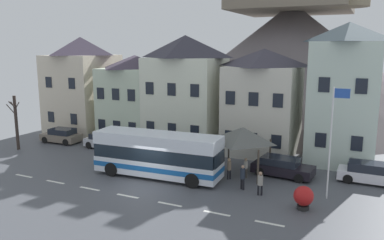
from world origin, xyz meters
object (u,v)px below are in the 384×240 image
object	(u,v)px
parked_car_00	(282,167)
flagpole	(332,135)
pedestrian_01	(243,175)
pedestrian_03	(246,167)
bus_shelter	(243,135)
townhouse_04	(345,93)
transit_bus	(158,155)
townhouse_00	(82,85)
pedestrian_02	(229,167)
hilltop_castle	(291,55)
parked_car_01	(106,141)
townhouse_02	(185,91)
parked_car_03	(370,173)
townhouse_03	(263,102)
townhouse_01	(136,96)
pedestrian_00	(260,181)
public_bench	(276,165)
harbour_buoy	(304,197)
parked_car_02	(62,136)
bare_tree_00	(16,121)

from	to	relation	value
parked_car_00	flagpole	size ratio (longest dim) A/B	0.65
pedestrian_01	pedestrian_03	bearing A→B (deg)	102.63
bus_shelter	pedestrian_03	distance (m)	2.30
townhouse_04	transit_bus	size ratio (longest dim) A/B	1.18
townhouse_00	parked_car_00	xyz separation A→B (m)	(23.28, -5.99, -4.46)
bus_shelter	pedestrian_02	xyz separation A→B (m)	(-0.44, -1.58, -2.03)
hilltop_castle	parked_car_01	xyz separation A→B (m)	(-11.86, -23.73, -7.45)
townhouse_02	pedestrian_03	size ratio (longest dim) A/B	7.07
parked_car_00	parked_car_03	xyz separation A→B (m)	(5.77, 1.07, 0.02)
townhouse_03	townhouse_04	size ratio (longest dim) A/B	0.82
townhouse_01	hilltop_castle	distance (m)	22.35
parked_car_03	pedestrian_00	world-z (taller)	pedestrian_00
hilltop_castle	pedestrian_03	distance (m)	27.23
townhouse_01	public_bench	world-z (taller)	townhouse_01
hilltop_castle	pedestrian_01	bearing A→B (deg)	-84.33
bus_shelter	pedestrian_00	xyz separation A→B (m)	(2.34, -3.58, -2.01)
parked_car_01	pedestrian_02	bearing A→B (deg)	-10.39
pedestrian_00	pedestrian_01	size ratio (longest dim) A/B	0.94
hilltop_castle	flagpole	distance (m)	29.15
hilltop_castle	public_bench	size ratio (longest dim) A/B	22.23
public_bench	townhouse_02	bearing A→B (deg)	155.19
harbour_buoy	townhouse_01	bearing A→B (deg)	148.62
transit_bus	parked_car_02	xyz separation A→B (m)	(-13.61, 4.77, -0.92)
hilltop_castle	parked_car_03	distance (m)	26.74
bus_shelter	parked_car_01	xyz separation A→B (m)	(-13.65, 1.64, -2.26)
parked_car_03	townhouse_04	bearing A→B (deg)	115.29
townhouse_00	bare_tree_00	size ratio (longest dim) A/B	2.08
transit_bus	parked_car_02	size ratio (longest dim) A/B	2.41
parked_car_00	public_bench	distance (m)	1.17
harbour_buoy	parked_car_01	bearing A→B (deg)	161.56
parked_car_01	parked_car_03	size ratio (longest dim) A/B	0.95
townhouse_01	transit_bus	size ratio (longest dim) A/B	0.89
townhouse_03	parked_car_01	xyz separation A→B (m)	(-13.36, -4.74, -3.86)
townhouse_01	parked_car_02	size ratio (longest dim) A/B	2.15
transit_bus	flagpole	xyz separation A→B (m)	(11.56, 0.89, 2.40)
townhouse_02	harbour_buoy	bearing A→B (deg)	-40.22
townhouse_04	hilltop_castle	bearing A→B (deg)	113.43
parked_car_00	parked_car_02	bearing A→B (deg)	-176.49
townhouse_01	parked_car_00	world-z (taller)	townhouse_01
parked_car_02	pedestrian_01	distance (m)	20.45
townhouse_02	pedestrian_02	bearing A→B (deg)	-47.19
townhouse_01	townhouse_03	distance (m)	13.41
transit_bus	harbour_buoy	xyz separation A→B (m)	(10.43, -1.41, -0.83)
townhouse_01	townhouse_04	world-z (taller)	townhouse_04
townhouse_04	pedestrian_03	distance (m)	10.61
pedestrian_00	pedestrian_03	xyz separation A→B (m)	(-1.83, 2.82, -0.10)
pedestrian_00	pedestrian_01	distance (m)	1.40
townhouse_03	pedestrian_03	distance (m)	8.08
pedestrian_01	harbour_buoy	world-z (taller)	pedestrian_01
townhouse_04	pedestrian_01	xyz separation A→B (m)	(-5.23, -9.88, -4.59)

